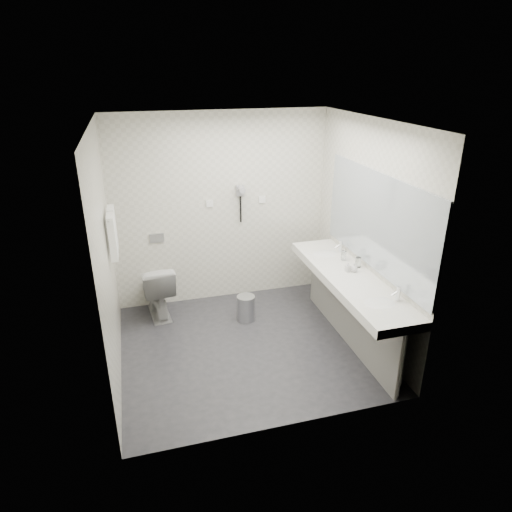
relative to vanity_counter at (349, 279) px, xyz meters
name	(u,v)px	position (x,y,z in m)	size (l,w,h in m)	color
floor	(247,346)	(-1.12, 0.20, -0.80)	(2.80, 2.80, 0.00)	#2A292F
ceiling	(245,122)	(-1.12, 0.20, 1.70)	(2.80, 2.80, 0.00)	silver
wall_back	(221,210)	(-1.12, 1.50, 0.45)	(2.80, 2.80, 0.00)	silver
wall_front	(287,303)	(-1.12, -1.10, 0.45)	(2.80, 2.80, 0.00)	silver
wall_left	(106,260)	(-2.52, 0.20, 0.45)	(2.60, 2.60, 0.00)	silver
wall_right	(367,233)	(0.27, 0.20, 0.45)	(2.60, 2.60, 0.00)	silver
vanity_counter	(349,279)	(0.00, 0.00, 0.00)	(0.55, 2.20, 0.10)	white
vanity_panel	(348,313)	(0.02, 0.00, -0.42)	(0.03, 2.15, 0.75)	gray
vanity_post_near	(401,366)	(0.05, -1.04, -0.42)	(0.06, 0.06, 0.75)	silver
vanity_post_far	(316,275)	(0.05, 1.04, -0.42)	(0.06, 0.06, 0.75)	silver
mirror	(376,222)	(0.26, 0.00, 0.65)	(0.02, 2.20, 1.05)	#B2BCC6
basin_near	(380,304)	(0.00, -0.65, 0.04)	(0.40, 0.31, 0.05)	white
basin_far	(326,255)	(0.00, 0.65, 0.04)	(0.40, 0.31, 0.05)	white
faucet_near	(398,293)	(0.19, -0.65, 0.12)	(0.04, 0.04, 0.15)	silver
faucet_far	(341,246)	(0.19, 0.65, 0.12)	(0.04, 0.04, 0.15)	silver
soap_bottle_a	(348,267)	(0.02, 0.10, 0.11)	(0.05, 0.05, 0.11)	white
soap_bottle_b	(354,267)	(0.09, 0.08, 0.10)	(0.08, 0.08, 0.10)	white
glass_left	(358,262)	(0.19, 0.18, 0.11)	(0.06, 0.06, 0.12)	silver
glass_right	(344,256)	(0.12, 0.41, 0.11)	(0.06, 0.06, 0.11)	silver
toilet	(157,289)	(-2.04, 1.22, -0.44)	(0.40, 0.70, 0.71)	white
flush_plate	(157,238)	(-1.98, 1.49, 0.15)	(0.18, 0.02, 0.12)	#B2B5BA
pedal_bin	(246,308)	(-0.99, 0.78, -0.64)	(0.23, 0.23, 0.32)	#B2B5BA
bin_lid	(246,297)	(-0.99, 0.78, -0.48)	(0.23, 0.23, 0.01)	#B2B5BA
towel_rail	(109,213)	(-2.47, 0.75, 0.75)	(0.02, 0.02, 0.62)	silver
towel_near	(112,237)	(-2.46, 0.61, 0.53)	(0.07, 0.24, 0.48)	white
towel_far	(113,228)	(-2.46, 0.89, 0.53)	(0.07, 0.24, 0.48)	white
dryer_cradle	(240,190)	(-0.88, 1.47, 0.70)	(0.10, 0.04, 0.14)	#9A999F
dryer_barrel	(241,189)	(-0.88, 1.40, 0.73)	(0.08, 0.08, 0.14)	#9A999F
dryer_cord	(241,209)	(-0.88, 1.46, 0.45)	(0.02, 0.02, 0.35)	black
switch_plate_a	(210,204)	(-1.27, 1.49, 0.55)	(0.09, 0.02, 0.09)	white
switch_plate_b	(262,200)	(-0.57, 1.49, 0.55)	(0.09, 0.02, 0.09)	white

